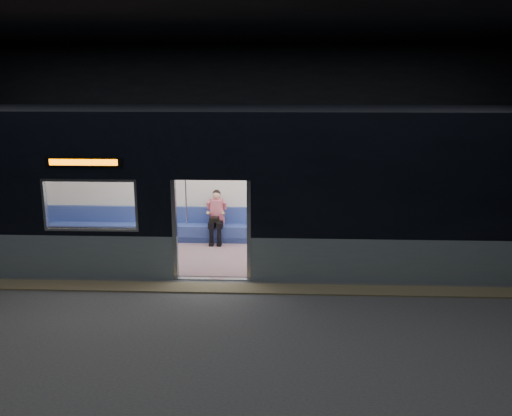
{
  "coord_description": "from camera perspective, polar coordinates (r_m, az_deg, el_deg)",
  "views": [
    {
      "loc": [
        1.33,
        -9.23,
        3.95
      ],
      "look_at": [
        0.83,
        2.3,
        1.2
      ],
      "focal_mm": 38.0,
      "sensor_mm": 36.0,
      "label": 1
    }
  ],
  "objects": [
    {
      "name": "station_envelope",
      "position": [
        9.32,
        -5.81,
        11.59
      ],
      "size": [
        24.0,
        14.0,
        5.0
      ],
      "color": "black",
      "rests_on": "station_floor"
    },
    {
      "name": "transit_map",
      "position": [
        13.42,
        9.65,
        2.45
      ],
      "size": [
        0.9,
        0.03,
        0.58
      ],
      "primitive_type": "cube",
      "color": "white",
      "rests_on": "metro_car"
    },
    {
      "name": "handbag",
      "position": [
        13.09,
        -4.42,
        -1.22
      ],
      "size": [
        0.29,
        0.27,
        0.11
      ],
      "primitive_type": "cube",
      "rotation": [
        0.0,
        0.0,
        -0.4
      ],
      "color": "black",
      "rests_on": "passenger"
    },
    {
      "name": "station_floor",
      "position": [
        10.12,
        -5.32,
        -9.64
      ],
      "size": [
        24.0,
        14.0,
        0.01
      ],
      "primitive_type": "cube",
      "color": "#47494C",
      "rests_on": "ground"
    },
    {
      "name": "tactile_strip",
      "position": [
        10.62,
        -4.92,
        -8.38
      ],
      "size": [
        22.8,
        0.5,
        0.03
      ],
      "primitive_type": "cube",
      "color": "#8C7F59",
      "rests_on": "station_floor"
    },
    {
      "name": "passenger",
      "position": [
        13.25,
        -4.18,
        -0.53
      ],
      "size": [
        0.36,
        0.62,
        1.29
      ],
      "rotation": [
        0.0,
        0.0,
        -0.02
      ],
      "color": "black",
      "rests_on": "metro_car"
    },
    {
      "name": "metro_car",
      "position": [
        12.03,
        -3.89,
        3.31
      ],
      "size": [
        18.0,
        3.04,
        3.35
      ],
      "color": "#8797A1",
      "rests_on": "station_floor"
    }
  ]
}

